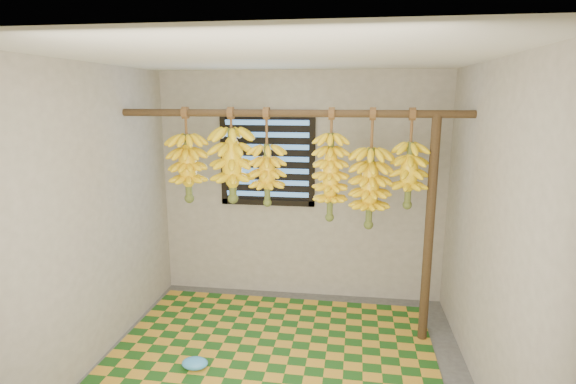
% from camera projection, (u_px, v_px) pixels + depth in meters
% --- Properties ---
extents(floor, '(3.00, 3.00, 0.01)m').
position_uv_depth(floor, '(278.00, 374.00, 3.54)').
color(floor, '#494949').
rests_on(floor, ground).
extents(ceiling, '(3.00, 3.00, 0.01)m').
position_uv_depth(ceiling, '(277.00, 56.00, 3.03)').
color(ceiling, silver).
rests_on(ceiling, wall_back).
extents(wall_back, '(3.00, 0.01, 2.40)m').
position_uv_depth(wall_back, '(301.00, 187.00, 4.74)').
color(wall_back, gray).
rests_on(wall_back, floor).
extents(wall_left, '(0.01, 3.00, 2.40)m').
position_uv_depth(wall_left, '(87.00, 220.00, 3.49)').
color(wall_left, gray).
rests_on(wall_left, floor).
extents(wall_right, '(0.01, 3.00, 2.40)m').
position_uv_depth(wall_right, '(494.00, 236.00, 3.08)').
color(wall_right, gray).
rests_on(wall_right, floor).
extents(window, '(1.00, 0.04, 1.00)m').
position_uv_depth(window, '(267.00, 159.00, 4.70)').
color(window, black).
rests_on(window, wall_back).
extents(hanging_pole, '(3.00, 0.06, 0.06)m').
position_uv_depth(hanging_pole, '(290.00, 113.00, 3.79)').
color(hanging_pole, '#48331D').
rests_on(hanging_pole, wall_left).
extents(support_post, '(0.08, 0.08, 2.00)m').
position_uv_depth(support_post, '(429.00, 232.00, 3.84)').
color(support_post, '#48331D').
rests_on(support_post, floor).
extents(woven_mat, '(2.76, 2.22, 0.01)m').
position_uv_depth(woven_mat, '(271.00, 355.00, 3.78)').
color(woven_mat, '#1B4E17').
rests_on(woven_mat, floor).
extents(plastic_bag, '(0.22, 0.17, 0.09)m').
position_uv_depth(plastic_bag, '(195.00, 363.00, 3.58)').
color(plastic_bag, '#409EEE').
rests_on(plastic_bag, woven_mat).
extents(banana_bunch_a, '(0.32, 0.32, 0.84)m').
position_uv_depth(banana_bunch_a, '(188.00, 168.00, 4.02)').
color(banana_bunch_a, brown).
rests_on(banana_bunch_a, hanging_pole).
extents(banana_bunch_b, '(0.37, 0.37, 0.83)m').
position_uv_depth(banana_bunch_b, '(232.00, 165.00, 3.96)').
color(banana_bunch_b, brown).
rests_on(banana_bunch_b, hanging_pole).
extents(banana_bunch_c, '(0.31, 0.31, 0.85)m').
position_uv_depth(banana_bunch_c, '(267.00, 175.00, 3.93)').
color(banana_bunch_c, brown).
rests_on(banana_bunch_c, hanging_pole).
extents(banana_bunch_d, '(0.29, 0.29, 0.97)m').
position_uv_depth(banana_bunch_d, '(330.00, 177.00, 3.86)').
color(banana_bunch_d, brown).
rests_on(banana_bunch_d, hanging_pole).
extents(banana_bunch_e, '(0.34, 0.34, 1.02)m').
position_uv_depth(banana_bunch_e, '(370.00, 188.00, 3.83)').
color(banana_bunch_e, brown).
rests_on(banana_bunch_e, hanging_pole).
extents(banana_bunch_f, '(0.29, 0.29, 0.83)m').
position_uv_depth(banana_bunch_f, '(409.00, 175.00, 3.76)').
color(banana_bunch_f, brown).
rests_on(banana_bunch_f, hanging_pole).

